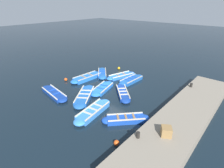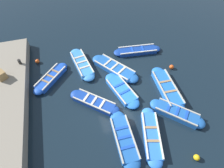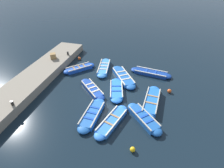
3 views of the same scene
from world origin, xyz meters
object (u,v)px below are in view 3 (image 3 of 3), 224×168
at_px(boat_outer_left, 144,118).
at_px(wooden_crate, 53,56).
at_px(boat_inner_gap, 92,114).
at_px(boat_mid_row, 112,121).
at_px(bollard_north, 68,53).
at_px(boat_stern_in, 123,77).
at_px(bollard_mid_north, 12,103).
at_px(boat_bow_out, 116,90).
at_px(buoy_white_drifting, 169,91).
at_px(buoy_yellow_far, 133,149).
at_px(boat_near_quay, 104,68).
at_px(buoy_orange_near, 79,58).
at_px(boat_far_corner, 92,89).
at_px(boat_centre, 151,101).
at_px(boat_end_of_row, 79,68).
at_px(boat_outer_right, 151,73).

distance_m(boat_outer_left, wooden_crate, 11.37).
height_order(boat_outer_left, boat_inner_gap, boat_outer_left).
distance_m(boat_mid_row, bollard_north, 10.12).
xyz_separation_m(boat_stern_in, bollard_north, (6.46, -1.81, 0.71)).
bearing_deg(bollard_mid_north, boat_bow_out, -145.40).
distance_m(bollard_north, buoy_white_drifting, 11.01).
bearing_deg(boat_outer_left, buoy_yellow_far, 83.14).
xyz_separation_m(boat_stern_in, boat_outer_left, (-2.48, 4.70, 0.01)).
relative_size(boat_near_quay, bollard_mid_north, 11.00).
bearing_deg(buoy_orange_near, buoy_white_drifting, 160.24).
bearing_deg(boat_mid_row, boat_near_quay, -68.00).
bearing_deg(bollard_north, boat_far_corner, 135.19).
relative_size(boat_centre, buoy_orange_near, 12.75).
bearing_deg(wooden_crate, boat_end_of_row, 173.46).
bearing_deg(bollard_mid_north, boat_inner_gap, -168.27).
height_order(bollard_north, buoy_orange_near, bollard_north).
height_order(boat_outer_left, boat_bow_out, boat_outer_left).
distance_m(boat_mid_row, buoy_orange_near, 9.91).
height_order(boat_stern_in, boat_outer_left, boat_outer_left).
xyz_separation_m(boat_inner_gap, bollard_mid_north, (5.42, 1.13, 0.72)).
bearing_deg(buoy_white_drifting, buoy_yellow_far, 72.42).
relative_size(boat_outer_right, wooden_crate, 7.33).
bearing_deg(boat_far_corner, buoy_yellow_far, 131.99).
distance_m(boat_centre, boat_bow_out, 3.05).
height_order(wooden_crate, buoy_white_drifting, wooden_crate).
distance_m(boat_bow_out, wooden_crate, 7.92).
bearing_deg(boat_near_quay, buoy_yellow_far, 117.70).
bearing_deg(boat_inner_gap, boat_bow_out, -105.79).
bearing_deg(boat_bow_out, boat_centre, 165.74).
bearing_deg(boat_outer_left, boat_end_of_row, -35.52).
relative_size(boat_outer_right, boat_near_quay, 1.03).
xyz_separation_m(boat_near_quay, bollard_north, (4.23, -0.69, 0.70)).
xyz_separation_m(boat_far_corner, bollard_mid_north, (4.37, 3.90, 0.73)).
height_order(boat_outer_right, boat_end_of_row, boat_end_of_row).
distance_m(boat_outer_right, wooden_crate, 9.96).
bearing_deg(bollard_mid_north, buoy_orange_near, -96.39).
relative_size(boat_bow_out, bollard_north, 10.00).
bearing_deg(wooden_crate, buoy_white_drifting, 171.62).
xyz_separation_m(boat_far_corner, boat_end_of_row, (2.47, -2.86, 0.01)).
relative_size(bollard_mid_north, buoy_white_drifting, 1.08).
height_order(boat_stern_in, boat_far_corner, boat_stern_in).
distance_m(boat_end_of_row, buoy_yellow_far, 10.15).
bearing_deg(boat_near_quay, boat_outer_right, -176.15).
distance_m(boat_bow_out, boat_inner_gap, 3.37).
bearing_deg(boat_outer_right, wooden_crate, 4.41).
bearing_deg(bollard_north, boat_near_quay, 170.76).
xyz_separation_m(boat_bow_out, wooden_crate, (7.39, -2.73, 0.84)).
relative_size(boat_bow_out, bollard_mid_north, 10.00).
distance_m(boat_centre, wooden_crate, 10.94).
bearing_deg(wooden_crate, boat_inner_gap, 137.30).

